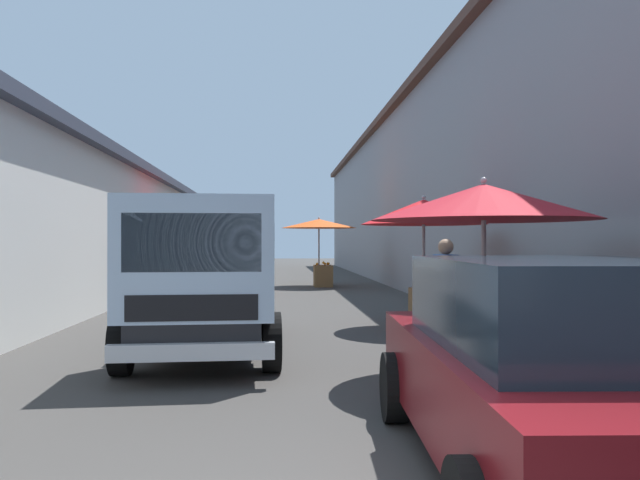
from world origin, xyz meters
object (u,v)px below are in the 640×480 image
object	(u,v)px
parked_scooter	(175,289)
fruit_stall_near_right	(183,233)
fruit_stall_mid_lane	(426,230)
hatchback_car	(554,368)
fruit_stall_far_left	(480,222)
vendor_by_crates	(446,287)
fruit_stall_near_left	(320,232)
delivery_truck	(202,282)
vendor_in_shade	(238,274)

from	to	relation	value
parked_scooter	fruit_stall_near_right	bearing A→B (deg)	5.04
fruit_stall_mid_lane	hatchback_car	bearing A→B (deg)	172.97
fruit_stall_far_left	hatchback_car	distance (m)	3.10
vendor_by_crates	fruit_stall_near_left	bearing A→B (deg)	3.58
vendor_by_crates	parked_scooter	world-z (taller)	vendor_by_crates
fruit_stall_near_right	fruit_stall_near_left	bearing A→B (deg)	-50.81
fruit_stall_mid_lane	fruit_stall_near_right	size ratio (longest dim) A/B	1.01
fruit_stall_near_left	fruit_stall_far_left	world-z (taller)	fruit_stall_near_left
delivery_truck	vendor_by_crates	distance (m)	3.37
hatchback_car	vendor_by_crates	distance (m)	4.71
parked_scooter	vendor_by_crates	bearing A→B (deg)	-143.41
fruit_stall_far_left	parked_scooter	size ratio (longest dim) A/B	1.50
fruit_stall_near_left	hatchback_car	distance (m)	18.13
fruit_stall_far_left	parked_scooter	distance (m)	9.55
vendor_in_shade	parked_scooter	size ratio (longest dim) A/B	0.98
fruit_stall_near_right	vendor_by_crates	distance (m)	11.22
vendor_by_crates	parked_scooter	size ratio (longest dim) A/B	0.96
hatchback_car	delivery_truck	size ratio (longest dim) A/B	0.80
fruit_stall_mid_lane	parked_scooter	bearing A→B (deg)	52.46
vendor_by_crates	vendor_in_shade	bearing A→B (deg)	44.02
fruit_stall_mid_lane	fruit_stall_far_left	world-z (taller)	fruit_stall_mid_lane
fruit_stall_near_left	fruit_stall_near_right	bearing A→B (deg)	129.19
vendor_by_crates	parked_scooter	bearing A→B (deg)	36.59
fruit_stall_mid_lane	vendor_in_shade	world-z (taller)	fruit_stall_mid_lane
fruit_stall_far_left	fruit_stall_near_right	bearing A→B (deg)	23.02
fruit_stall_near_right	hatchback_car	distance (m)	15.35
fruit_stall_near_left	fruit_stall_mid_lane	world-z (taller)	fruit_stall_near_left
fruit_stall_mid_lane	vendor_by_crates	size ratio (longest dim) A/B	1.50
fruit_stall_mid_lane	delivery_truck	size ratio (longest dim) A/B	0.48
fruit_stall_near_left	fruit_stall_mid_lane	xyz separation A→B (m)	(-10.90, -1.16, -0.12)
vendor_in_shade	fruit_stall_mid_lane	bearing A→B (deg)	-101.22
fruit_stall_near_left	parked_scooter	bearing A→B (deg)	150.58
fruit_stall_near_right	vendor_in_shade	xyz separation A→B (m)	(-6.76, -2.00, -0.86)
fruit_stall_near_left	fruit_stall_mid_lane	size ratio (longest dim) A/B	1.11
fruit_stall_near_right	fruit_stall_mid_lane	bearing A→B (deg)	-143.97
fruit_stall_near_right	delivery_truck	bearing A→B (deg)	-170.45
vendor_by_crates	parked_scooter	xyz separation A→B (m)	(6.44, 4.78, -0.48)
delivery_truck	parked_scooter	world-z (taller)	delivery_truck
fruit_stall_near_left	fruit_stall_far_left	distance (m)	15.22
hatchback_car	parked_scooter	distance (m)	11.88
fruit_stall_near_right	vendor_by_crates	bearing A→B (deg)	-152.93
fruit_stall_near_right	vendor_in_shade	world-z (taller)	fruit_stall_near_right
fruit_stall_near_left	parked_scooter	xyz separation A→B (m)	(-6.98, 3.94, -1.46)
fruit_stall_near_right	vendor_by_crates	xyz separation A→B (m)	(-9.96, -5.09, -0.90)
fruit_stall_far_left	delivery_truck	xyz separation A→B (m)	(1.34, 3.24, -0.74)
fruit_stall_near_left	vendor_by_crates	distance (m)	13.48
fruit_stall_near_right	parked_scooter	xyz separation A→B (m)	(-3.52, -0.31, -1.37)
hatchback_car	vendor_by_crates	bearing A→B (deg)	-6.89
fruit_stall_mid_lane	fruit_stall_near_right	bearing A→B (deg)	36.03
delivery_truck	fruit_stall_near_left	bearing A→B (deg)	-10.21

